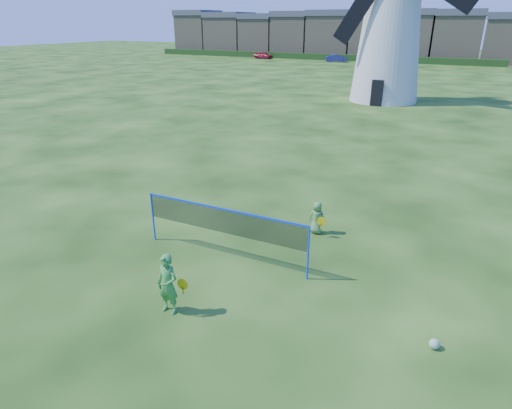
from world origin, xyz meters
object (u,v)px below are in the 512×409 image
object	(u,v)px
play_ball	(434,344)
player_boy	(317,218)
car_left	(263,55)
player_girl	(168,284)
badminton_net	(224,222)
windmill	(391,27)
car_right	(336,58)

from	to	relation	value
play_ball	player_boy	bearing A→B (deg)	134.83
car_left	player_boy	bearing A→B (deg)	-147.06
player_girl	car_left	bearing A→B (deg)	116.26
badminton_net	play_ball	xyz separation A→B (m)	(5.77, -1.29, -1.03)
badminton_net	player_boy	bearing A→B (deg)	55.34
player_boy	car_left	world-z (taller)	car_left
windmill	car_left	world-z (taller)	windmill
player_boy	play_ball	world-z (taller)	player_boy
windmill	play_ball	distance (m)	31.29
badminton_net	car_right	bearing A→B (deg)	103.85
badminton_net	car_right	distance (m)	65.17
play_ball	player_girl	bearing A→B (deg)	-165.78
player_girl	player_boy	size ratio (longest dim) A/B	1.41
car_left	windmill	bearing A→B (deg)	-135.52
badminton_net	car_right	size ratio (longest dim) A/B	1.43
player_boy	play_ball	bearing A→B (deg)	136.28
player_boy	car_left	bearing A→B (deg)	-61.62
windmill	player_boy	distance (m)	26.71
windmill	player_boy	xyz separation A→B (m)	(3.08, -26.01, -5.27)
player_girl	player_boy	xyz separation A→B (m)	(1.73, 5.38, -0.22)
player_girl	car_right	size ratio (longest dim) A/B	0.42
windmill	badminton_net	size ratio (longest dim) A/B	3.33
windmill	badminton_net	distance (m)	29.07
car_right	player_boy	bearing A→B (deg)	-174.87
badminton_net	windmill	bearing A→B (deg)	92.48
play_ball	car_right	xyz separation A→B (m)	(-21.36, 64.57, 0.47)
player_boy	car_left	size ratio (longest dim) A/B	0.30
car_left	car_right	world-z (taller)	car_left
windmill	play_ball	xyz separation A→B (m)	(7.01, -29.96, -5.69)
badminton_net	player_girl	bearing A→B (deg)	-87.66
windmill	car_left	bearing A→B (deg)	128.47
badminton_net	player_girl	world-z (taller)	badminton_net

